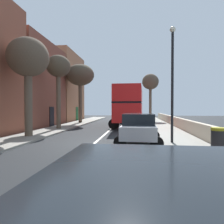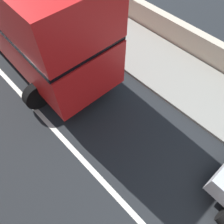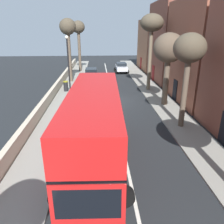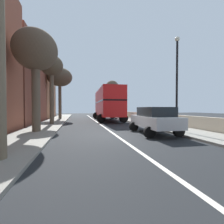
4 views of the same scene
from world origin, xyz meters
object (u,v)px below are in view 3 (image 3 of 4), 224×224
Objects in this scene: street_tree_left_4 at (189,52)px; litter_bin_right at (66,86)px; double_decker_bus at (95,123)px; lamppost_right at (69,64)px; street_tree_right_5 at (78,31)px; street_tree_left_6 at (169,50)px; street_tree_right_1 at (68,31)px; parked_car_silver_right_0 at (89,92)px; parked_car_black_right_2 at (91,73)px; street_tree_left_2 at (152,26)px; parked_car_white_left_1 at (121,67)px.

litter_bin_right is at bearing -46.72° from street_tree_left_4.
double_decker_bus is 1.60× the size of lamppost_right.
street_tree_right_5 reaches higher than street_tree_left_6.
street_tree_right_1 is at bearing 85.23° from street_tree_right_5.
street_tree_left_4 reaches higher than lamppost_right.
street_tree_right_1 is at bearing -83.82° from lamppost_right.
street_tree_left_6 reaches higher than litter_bin_right.
street_tree_right_1 is 1.30× the size of lamppost_right.
parked_car_silver_right_0 is 18.25m from street_tree_right_5.
street_tree_right_5 is at bearing -73.25° from parked_car_black_right_2.
parked_car_black_right_2 is 0.67× the size of lamppost_right.
parked_car_silver_right_0 reaches higher than litter_bin_right.
street_tree_right_1 is (2.79, 1.32, 5.89)m from parked_car_black_right_2.
street_tree_left_6 is at bearing 93.32° from street_tree_left_2.
street_tree_right_5 is at bearing -94.77° from street_tree_right_1.
street_tree_right_5 is 1.30× the size of lamppost_right.
parked_car_silver_right_0 is at bearing 28.00° from street_tree_left_2.
street_tree_left_6 is at bearing 151.47° from litter_bin_right.
street_tree_left_4 is (-6.39, -4.22, 3.19)m from double_decker_bus.
parked_car_white_left_1 is 7.57m from parked_car_black_right_2.
parked_car_white_left_1 is at bearing -82.41° from street_tree_left_6.
street_tree_left_2 is 11.84m from litter_bin_right.
street_tree_right_5 is (2.90, -28.42, 4.42)m from double_decker_bus.
lamppost_right is (-0.30, 17.46, -2.96)m from street_tree_right_5.
parked_car_white_left_1 is 3.67× the size of litter_bin_right.
street_tree_left_2 is 1.27× the size of street_tree_left_4.
street_tree_left_6 is (-0.19, -5.07, -0.30)m from street_tree_left_4.
street_tree_right_5 is at bearing -63.65° from street_tree_left_6.
street_tree_left_4 is at bearing -146.55° from double_decker_bus.
lamppost_right is (2.60, -10.97, 1.45)m from double_decker_bus.
street_tree_left_4 reaches higher than parked_car_black_right_2.
double_decker_bus is at bearing 54.71° from street_tree_left_6.
lamppost_right is (8.99, -6.75, -1.73)m from street_tree_left_4.
street_tree_left_6 is (-7.37, 12.15, 4.32)m from parked_car_black_right_2.
street_tree_left_4 is (-7.18, 17.23, 4.62)m from parked_car_black_right_2.
street_tree_right_5 is 17.71m from lamppost_right.
parked_car_black_right_2 is 0.52× the size of street_tree_right_5.
street_tree_right_5 reaches higher than parked_car_silver_right_0.
street_tree_left_2 is 10.91m from street_tree_left_4.
parked_car_black_right_2 is 3.59× the size of litter_bin_right.
street_tree_left_6 is 1.05× the size of lamppost_right.
street_tree_left_4 is at bearing 143.10° from lamppost_right.
street_tree_right_5 reaches higher than double_decker_bus.
street_tree_left_6 is 9.44m from lamppost_right.
street_tree_right_5 is at bearing -69.01° from street_tree_left_4.
street_tree_left_2 is at bearing 124.25° from street_tree_right_5.
parked_car_white_left_1 is 0.51× the size of street_tree_left_2.
litter_bin_right is at bearing 87.05° from street_tree_right_5.
street_tree_left_2 is at bearing -152.00° from parked_car_silver_right_0.
street_tree_left_4 is at bearing 135.63° from parked_car_silver_right_0.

